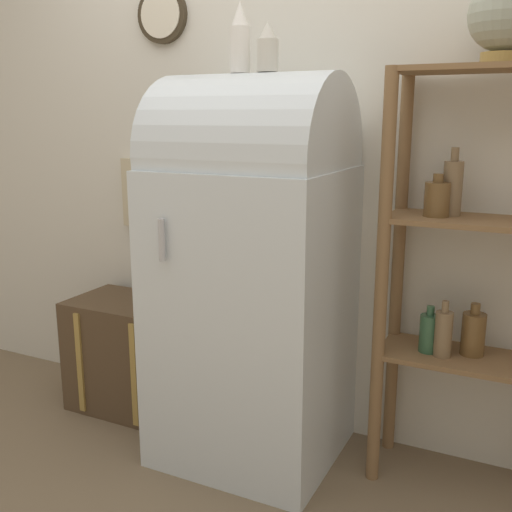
# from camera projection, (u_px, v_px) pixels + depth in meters

# --- Properties ---
(ground_plane) EXTENTS (12.00, 12.00, 0.00)m
(ground_plane) POSITION_uv_depth(u_px,v_px,m) (229.00, 474.00, 2.46)
(ground_plane) COLOR #7A664C
(wall_back) EXTENTS (7.00, 0.09, 2.70)m
(wall_back) POSITION_uv_depth(u_px,v_px,m) (287.00, 136.00, 2.65)
(wall_back) COLOR silver
(wall_back) RESTS_ON ground_plane
(refrigerator) EXTENTS (0.72, 0.69, 1.60)m
(refrigerator) POSITION_uv_depth(u_px,v_px,m) (252.00, 267.00, 2.46)
(refrigerator) COLOR silver
(refrigerator) RESTS_ON ground_plane
(suitcase_trunk) EXTENTS (0.59, 0.40, 0.56)m
(suitcase_trunk) POSITION_uv_depth(u_px,v_px,m) (132.00, 354.00, 2.98)
(suitcase_trunk) COLOR brown
(suitcase_trunk) RESTS_ON ground_plane
(shelf_unit) EXTENTS (0.65, 0.31, 1.61)m
(shelf_unit) POSITION_uv_depth(u_px,v_px,m) (467.00, 264.00, 2.23)
(shelf_unit) COLOR olive
(shelf_unit) RESTS_ON ground_plane
(globe) EXTENTS (0.24, 0.24, 0.28)m
(globe) POSITION_uv_depth(u_px,v_px,m) (505.00, 16.00, 2.00)
(globe) COLOR #AD8942
(globe) RESTS_ON shelf_unit
(vase_left) EXTENTS (0.08, 0.08, 0.26)m
(vase_left) POSITION_uv_depth(u_px,v_px,m) (240.00, 40.00, 2.29)
(vase_left) COLOR white
(vase_left) RESTS_ON refrigerator
(vase_center) EXTENTS (0.08, 0.08, 0.18)m
(vase_center) POSITION_uv_depth(u_px,v_px,m) (268.00, 49.00, 2.23)
(vase_center) COLOR beige
(vase_center) RESTS_ON refrigerator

